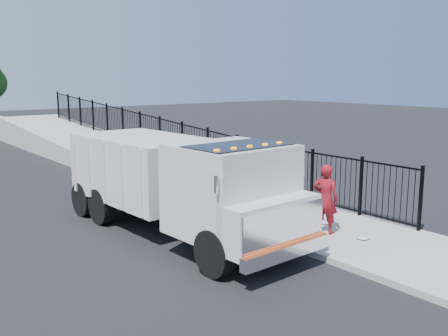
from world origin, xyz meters
TOP-DOWN VIEW (x-y plane):
  - ground at (0.00, 0.00)m, footprint 120.00×120.00m
  - sidewalk at (1.93, -2.00)m, footprint 3.55×12.00m
  - curb at (0.00, -2.00)m, footprint 0.30×12.00m
  - ramp at (2.12, 16.00)m, footprint 3.95×24.06m
  - iron_fence at (3.55, 12.00)m, footprint 0.10×28.00m
  - truck at (-1.73, 2.01)m, footprint 3.05×8.34m
  - worker at (1.32, -0.51)m, footprint 0.69×0.82m
  - debris at (1.70, -1.50)m, footprint 0.34×0.34m

SIDE VIEW (x-z plane):
  - ground at x=0.00m, z-range 0.00..0.00m
  - ramp at x=2.12m, z-range -1.60..1.60m
  - sidewalk at x=1.93m, z-range 0.00..0.12m
  - curb at x=0.00m, z-range 0.00..0.16m
  - debris at x=1.70m, z-range 0.12..0.21m
  - iron_fence at x=3.55m, z-range 0.00..1.80m
  - worker at x=1.32m, z-range 0.12..2.04m
  - truck at x=-1.73m, z-range 0.18..3.00m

